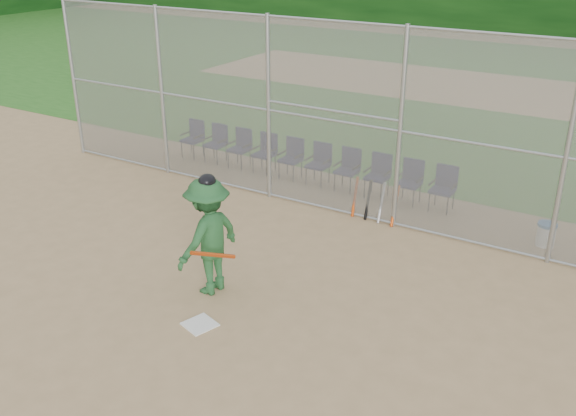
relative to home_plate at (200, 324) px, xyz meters
The scene contains 18 objects.
ground 0.19m from the home_plate, 41.97° to the right, with size 100.00×100.00×0.00m, color tan.
grass_strip 17.87m from the home_plate, 89.54° to the left, with size 100.00×100.00×0.00m, color #27611D.
dirt_patch_far 17.87m from the home_plate, 89.54° to the left, with size 24.00×24.00×0.00m, color tan.
backstop_fence 5.29m from the home_plate, 88.31° to the left, with size 16.09×0.09×4.00m.
home_plate is the anchor object (origin of this frame).
batter_at_plate 1.45m from the home_plate, 117.80° to the left, with size 0.99×1.47×2.08m.
water_cooler 6.82m from the home_plate, 54.46° to the left, with size 0.37×0.37×0.46m.
spare_bats 4.99m from the home_plate, 82.10° to the left, with size 0.96×0.33×0.84m.
chair_0 7.97m from the home_plate, 129.68° to the left, with size 0.54×0.52×0.96m, color #0F113A, non-canonical shape.
chair_1 7.51m from the home_plate, 125.24° to the left, with size 0.54×0.52×0.96m, color #0F113A, non-canonical shape.
chair_2 7.10m from the home_plate, 120.25° to the left, with size 0.54×0.52×0.96m, color #0F113A, non-canonical shape.
chair_3 6.75m from the home_plate, 114.70° to the left, with size 0.54×0.52×0.96m, color #0F113A, non-canonical shape.
chair_4 6.47m from the home_plate, 108.61° to the left, with size 0.54×0.52×0.96m, color #0F113A, non-canonical shape.
chair_5 6.28m from the home_plate, 102.05° to the left, with size 0.54×0.52×0.96m, color #0F113A, non-canonical shape.
chair_6 6.16m from the home_plate, 95.16° to the left, with size 0.54×0.52×0.96m, color #0F113A, non-canonical shape.
chair_7 6.14m from the home_plate, 88.11° to the left, with size 0.54×0.52×0.96m, color #0F113A, non-canonical shape.
chair_8 6.21m from the home_plate, 81.12° to the left, with size 0.54×0.52×0.96m, color #0F113A, non-canonical shape.
chair_9 6.37m from the home_plate, 74.39° to the left, with size 0.54×0.52×0.96m, color #0F113A, non-canonical shape.
Camera 1 is at (5.29, -6.24, 5.58)m, focal length 40.00 mm.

